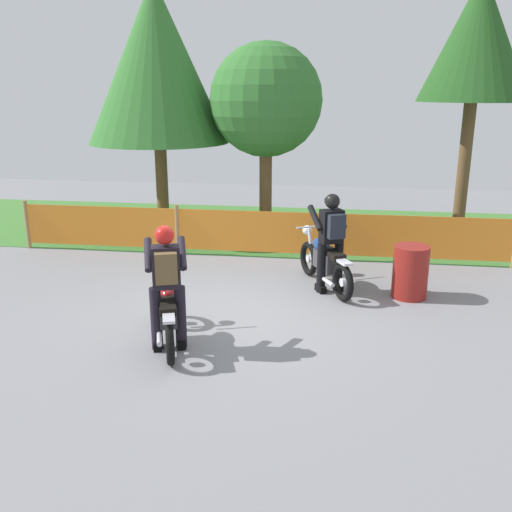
{
  "coord_description": "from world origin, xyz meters",
  "views": [
    {
      "loc": [
        1.57,
        -7.9,
        3.37
      ],
      "look_at": [
        0.4,
        0.24,
        0.9
      ],
      "focal_mm": 39.62,
      "sensor_mm": 36.0,
      "label": 1
    }
  ],
  "objects_px": {
    "rider_lead": "(167,281)",
    "rider_trailing": "(331,237)",
    "motorcycle_trailing": "(325,261)",
    "oil_drum": "(410,272)",
    "motorcycle_lead": "(168,312)"
  },
  "relations": [
    {
      "from": "rider_lead",
      "to": "rider_trailing",
      "type": "relative_size",
      "value": 1.0
    },
    {
      "from": "motorcycle_trailing",
      "to": "rider_lead",
      "type": "bearing_deg",
      "value": 117.65
    },
    {
      "from": "motorcycle_trailing",
      "to": "rider_trailing",
      "type": "relative_size",
      "value": 1.11
    },
    {
      "from": "rider_lead",
      "to": "oil_drum",
      "type": "height_order",
      "value": "rider_lead"
    },
    {
      "from": "motorcycle_lead",
      "to": "rider_lead",
      "type": "bearing_deg",
      "value": -179.49
    },
    {
      "from": "oil_drum",
      "to": "rider_trailing",
      "type": "bearing_deg",
      "value": 175.78
    },
    {
      "from": "motorcycle_trailing",
      "to": "oil_drum",
      "type": "xyz_separation_m",
      "value": [
        1.42,
        -0.29,
        -0.03
      ]
    },
    {
      "from": "rider_lead",
      "to": "rider_trailing",
      "type": "height_order",
      "value": "same"
    },
    {
      "from": "motorcycle_trailing",
      "to": "rider_lead",
      "type": "distance_m",
      "value": 3.41
    },
    {
      "from": "rider_trailing",
      "to": "rider_lead",
      "type": "bearing_deg",
      "value": 114.2
    },
    {
      "from": "rider_lead",
      "to": "oil_drum",
      "type": "bearing_deg",
      "value": -72.56
    },
    {
      "from": "motorcycle_trailing",
      "to": "rider_trailing",
      "type": "height_order",
      "value": "rider_trailing"
    },
    {
      "from": "rider_trailing",
      "to": "oil_drum",
      "type": "relative_size",
      "value": 1.92
    },
    {
      "from": "rider_trailing",
      "to": "motorcycle_lead",
      "type": "bearing_deg",
      "value": 111.0
    },
    {
      "from": "motorcycle_trailing",
      "to": "rider_trailing",
      "type": "xyz_separation_m",
      "value": [
        0.1,
        -0.2,
        0.48
      ]
    }
  ]
}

